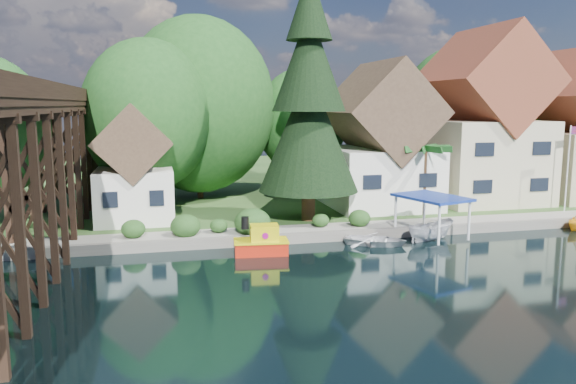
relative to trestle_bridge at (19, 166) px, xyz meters
name	(u,v)px	position (x,y,z in m)	size (l,w,h in m)	color
ground	(369,282)	(16.00, -5.17, -5.35)	(140.00, 140.00, 0.00)	black
bank	(249,181)	(16.00, 28.83, -5.10)	(140.00, 52.00, 0.50)	#274B1E
seawall	(382,233)	(20.00, 2.83, -5.04)	(60.00, 0.40, 0.62)	slate
promenade	(403,224)	(22.00, 4.13, -4.82)	(50.00, 2.60, 0.06)	gray
trestle_bridge	(19,166)	(0.00, 0.00, 0.00)	(4.12, 44.18, 9.30)	black
house_left	(379,146)	(23.00, 10.83, -0.21)	(7.64, 8.64, 11.02)	white
house_center	(482,128)	(32.00, 11.33, 1.07)	(8.65, 9.18, 13.89)	beige
shed	(134,172)	(5.00, 9.33, -1.52)	(5.09, 5.40, 7.85)	white
bg_trees	(286,116)	(17.00, 16.08, 1.94)	(49.90, 13.30, 10.57)	#382314
shrubs	(242,221)	(11.40, 4.09, -4.12)	(15.76, 2.47, 1.70)	#1B4519
conifer	(309,102)	(16.37, 6.92, 3.05)	(6.66, 6.66, 16.41)	#382314
palm_tree	(425,150)	(24.88, 7.02, -0.29)	(3.74, 3.74, 5.23)	#382314
flagpole	(570,159)	(35.45, 5.37, -0.99)	(0.98, 0.22, 6.30)	white
tugboat	(262,242)	(12.01, 0.91, -4.69)	(3.17, 1.96, 2.19)	red
boat_white_a	(375,239)	(18.98, 1.34, -4.97)	(2.64, 3.70, 0.77)	white
boat_canopy	(431,221)	(22.68, 1.59, -4.16)	(4.05, 4.96, 2.77)	silver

